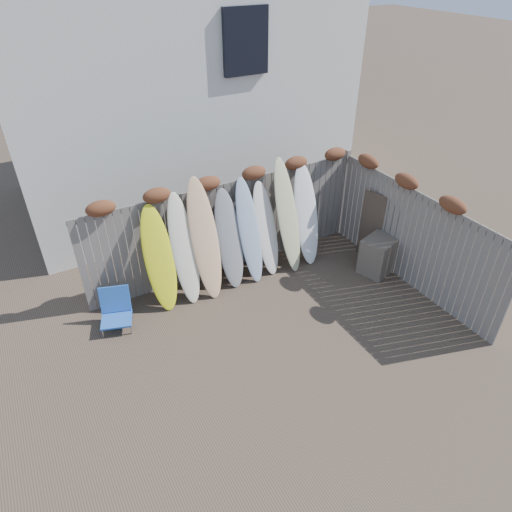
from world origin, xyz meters
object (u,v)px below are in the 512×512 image
wooden_crate (378,256)px  beach_chair (116,309)px  lattice_panel (382,230)px  surfboard_0 (159,259)px

wooden_crate → beach_chair: bearing=168.5°
beach_chair → wooden_crate: (5.29, -1.08, 0.06)m
wooden_crate → lattice_panel: 0.58m
wooden_crate → lattice_panel: (0.31, 0.31, 0.38)m
surfboard_0 → beach_chair: bearing=-166.8°
wooden_crate → surfboard_0: 4.53m
wooden_crate → surfboard_0: size_ratio=0.38×
beach_chair → wooden_crate: size_ratio=0.90×
surfboard_0 → wooden_crate: bearing=-13.6°
beach_chair → lattice_panel: size_ratio=0.46×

